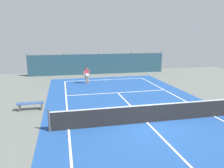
% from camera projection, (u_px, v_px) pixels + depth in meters
% --- Properties ---
extents(ground_plane, '(36.00, 36.00, 0.00)m').
position_uv_depth(ground_plane, '(147.00, 123.00, 11.72)').
color(ground_plane, slate).
extents(court_surface, '(11.02, 26.60, 0.01)m').
position_uv_depth(court_surface, '(147.00, 123.00, 11.72)').
color(court_surface, '#1E478C').
rests_on(court_surface, ground).
extents(tennis_net, '(10.12, 0.10, 1.10)m').
position_uv_depth(tennis_net, '(147.00, 114.00, 11.61)').
color(tennis_net, black).
rests_on(tennis_net, ground).
extents(back_fence, '(16.30, 0.98, 2.70)m').
position_uv_depth(back_fence, '(98.00, 68.00, 26.89)').
color(back_fence, '#1E3D4C').
rests_on(back_fence, ground).
extents(tennis_player, '(0.82, 0.67, 1.64)m').
position_uv_depth(tennis_player, '(87.00, 74.00, 21.05)').
color(tennis_player, '#9E7051').
rests_on(tennis_player, ground).
extents(tennis_ball_near_player, '(0.07, 0.07, 0.07)m').
position_uv_depth(tennis_ball_near_player, '(109.00, 81.00, 22.11)').
color(tennis_ball_near_player, '#CCDB33').
rests_on(tennis_ball_near_player, ground).
extents(parked_car, '(2.36, 4.37, 1.68)m').
position_uv_depth(parked_car, '(80.00, 64.00, 28.81)').
color(parked_car, silver).
rests_on(parked_car, ground).
extents(courtside_bench, '(1.60, 0.40, 0.49)m').
position_uv_depth(courtside_bench, '(31.00, 104.00, 13.62)').
color(courtside_bench, '#335184').
rests_on(courtside_bench, ground).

